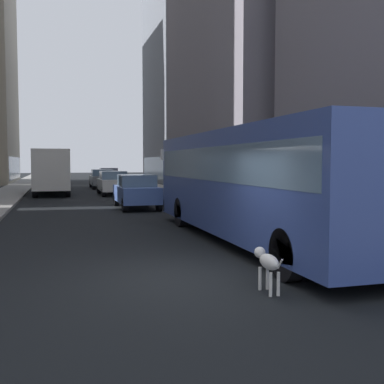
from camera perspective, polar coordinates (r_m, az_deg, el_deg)
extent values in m
plane|color=black|center=(43.67, -12.89, 0.64)|extent=(120.00, 120.00, 0.00)
cube|color=gray|center=(43.72, -20.37, 0.61)|extent=(2.40, 110.00, 0.15)
cube|color=#9E9991|center=(44.34, -5.51, 0.86)|extent=(2.40, 110.00, 0.15)
cube|color=slate|center=(54.74, -20.83, 2.76)|extent=(0.08, 13.31, 2.40)
cube|color=slate|center=(31.92, 0.39, 2.54)|extent=(0.08, 15.39, 2.40)
cube|color=slate|center=(53.74, 0.11, 20.77)|extent=(8.06, 16.98, 36.08)
cube|color=slate|center=(50.39, -4.28, 2.93)|extent=(0.08, 15.28, 2.40)
cube|color=#33478C|center=(12.98, 7.56, 1.25)|extent=(2.55, 11.50, 2.75)
cube|color=slate|center=(12.97, 7.58, 3.44)|extent=(2.57, 11.04, 0.90)
cube|color=black|center=(18.41, 0.41, -1.53)|extent=(2.55, 0.16, 0.44)
cylinder|color=black|center=(16.05, -1.27, -2.47)|extent=(0.30, 1.00, 1.00)
cylinder|color=black|center=(16.76, 6.19, -2.23)|extent=(0.30, 1.00, 1.00)
cylinder|color=black|center=(8.90, 11.59, -7.50)|extent=(0.30, 1.00, 1.00)
cube|color=silver|center=(17.44, -3.68, 4.59)|extent=(0.08, 0.24, 0.40)
cube|color=#4C6BB7|center=(22.51, -6.83, -0.24)|extent=(1.76, 4.03, 0.75)
cube|color=slate|center=(22.28, -6.76, 1.39)|extent=(1.62, 1.81, 0.55)
cylinder|color=black|center=(24.01, -9.25, -0.92)|extent=(0.22, 0.64, 0.64)
cylinder|color=black|center=(24.24, -5.62, -0.85)|extent=(0.22, 0.64, 0.64)
cylinder|color=black|center=(20.85, -8.21, -1.60)|extent=(0.22, 0.64, 0.64)
cylinder|color=black|center=(21.12, -4.06, -1.50)|extent=(0.22, 0.64, 0.64)
cube|color=silver|center=(32.38, -9.66, 0.90)|extent=(1.80, 4.60, 0.75)
cube|color=slate|center=(32.13, -9.63, 2.04)|extent=(1.66, 2.07, 0.55)
cylinder|color=black|center=(34.19, -11.32, 0.40)|extent=(0.22, 0.64, 0.64)
cylinder|color=black|center=(34.36, -8.69, 0.44)|extent=(0.22, 0.64, 0.64)
cylinder|color=black|center=(30.45, -10.73, 0.01)|extent=(0.22, 0.64, 0.64)
cylinder|color=black|center=(30.63, -7.79, 0.07)|extent=(0.22, 0.64, 0.64)
cube|color=black|center=(41.91, -16.60, 1.41)|extent=(1.93, 4.77, 0.75)
cube|color=slate|center=(41.65, -16.62, 2.29)|extent=(1.77, 2.15, 0.55)
cylinder|color=black|center=(43.91, -17.68, 1.00)|extent=(0.22, 0.64, 0.64)
cylinder|color=black|center=(43.89, -15.45, 1.04)|extent=(0.22, 0.64, 0.64)
cylinder|color=black|center=(39.97, -17.84, 0.75)|extent=(0.22, 0.64, 0.64)
cylinder|color=black|center=(39.96, -15.39, 0.79)|extent=(0.22, 0.64, 0.64)
cube|color=red|center=(50.76, -10.17, 1.87)|extent=(1.92, 4.09, 0.75)
cube|color=slate|center=(50.54, -10.16, 2.60)|extent=(1.76, 1.84, 0.55)
cylinder|color=black|center=(52.31, -11.28, 1.49)|extent=(0.22, 0.64, 0.64)
cylinder|color=black|center=(52.48, -9.43, 1.52)|extent=(0.22, 0.64, 0.64)
cylinder|color=black|center=(49.07, -10.96, 1.36)|extent=(0.22, 0.64, 0.64)
cylinder|color=black|center=(49.24, -8.99, 1.39)|extent=(0.22, 0.64, 0.64)
cube|color=slate|center=(40.57, -10.96, 1.43)|extent=(1.84, 4.33, 0.75)
cube|color=slate|center=(40.34, -10.94, 2.34)|extent=(1.69, 1.95, 0.55)
cylinder|color=black|center=(42.27, -12.25, 0.99)|extent=(0.22, 0.64, 0.64)
cylinder|color=black|center=(42.41, -10.08, 1.02)|extent=(0.22, 0.64, 0.64)
cylinder|color=black|center=(38.78, -11.91, 0.76)|extent=(0.22, 0.64, 0.64)
cylinder|color=black|center=(38.93, -9.54, 0.80)|extent=(0.22, 0.64, 0.64)
cube|color=#19519E|center=(36.25, -16.70, 2.36)|extent=(2.30, 2.00, 2.10)
cube|color=silver|center=(32.50, -16.78, 2.67)|extent=(2.30, 5.50, 2.60)
cylinder|color=black|center=(36.32, -18.26, 0.68)|extent=(0.28, 0.90, 0.90)
cylinder|color=black|center=(36.29, -15.08, 0.73)|extent=(0.28, 0.90, 0.90)
cylinder|color=black|center=(30.83, -18.65, 0.17)|extent=(0.28, 0.90, 0.90)
cylinder|color=black|center=(30.80, -14.90, 0.24)|extent=(0.28, 0.90, 0.90)
ellipsoid|color=white|center=(8.06, 9.40, -8.42)|extent=(0.22, 0.60, 0.26)
sphere|color=white|center=(8.38, 8.28, -7.31)|extent=(0.20, 0.20, 0.20)
sphere|color=black|center=(8.37, 7.85, -7.19)|extent=(0.07, 0.07, 0.07)
sphere|color=black|center=(8.42, 8.60, -7.14)|extent=(0.07, 0.07, 0.07)
cylinder|color=white|center=(7.70, 10.70, -8.63)|extent=(0.03, 0.16, 0.19)
cylinder|color=white|center=(8.29, 8.30, -10.41)|extent=(0.06, 0.06, 0.40)
cylinder|color=white|center=(8.35, 9.19, -10.32)|extent=(0.06, 0.06, 0.40)
cylinder|color=white|center=(7.93, 9.57, -11.09)|extent=(0.06, 0.06, 0.40)
cylinder|color=white|center=(7.98, 10.50, -10.98)|extent=(0.06, 0.06, 0.40)
sphere|color=black|center=(8.16, 9.42, -7.98)|extent=(0.04, 0.04, 0.04)
sphere|color=black|center=(7.96, 9.26, -8.42)|extent=(0.04, 0.04, 0.04)
sphere|color=black|center=(7.90, 10.10, -8.23)|extent=(0.04, 0.04, 0.04)
cylinder|color=black|center=(13.22, 17.47, 1.92)|extent=(0.12, 0.12, 3.40)
cube|color=black|center=(13.40, 17.15, 7.72)|extent=(0.24, 0.20, 0.70)
sphere|color=red|center=(13.51, 16.91, 8.63)|extent=(0.11, 0.11, 0.11)
sphere|color=orange|center=(13.49, 16.89, 7.70)|extent=(0.11, 0.11, 0.11)
sphere|color=green|center=(13.48, 16.87, 6.77)|extent=(0.11, 0.11, 0.11)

